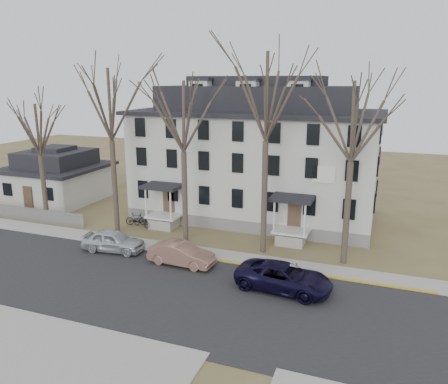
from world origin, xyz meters
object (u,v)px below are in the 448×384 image
at_px(tree_bungalow, 37,126).
at_px(tree_mid_right, 354,116).
at_px(tree_mid_left, 183,111).
at_px(boarding_house, 256,156).
at_px(car_silver, 113,241).
at_px(car_navy, 284,278).
at_px(tree_center, 267,90).
at_px(car_tan, 181,255).
at_px(bicycle_left, 142,222).
at_px(bicycle_right, 136,219).
at_px(tree_far_left, 109,99).
at_px(small_house, 58,178).

bearing_deg(tree_bungalow, tree_mid_right, 0.00).
bearing_deg(tree_mid_left, boarding_house, 69.80).
height_order(car_silver, car_navy, car_navy).
bearing_deg(tree_mid_right, tree_center, 180.00).
relative_size(boarding_house, car_navy, 3.77).
bearing_deg(car_silver, car_tan, -100.18).
height_order(car_navy, bicycle_left, car_navy).
bearing_deg(car_silver, bicycle_right, 9.53).
bearing_deg(boarding_house, car_silver, -120.29).
bearing_deg(tree_bungalow, tree_far_left, 0.00).
distance_m(car_silver, bicycle_left, 5.31).
bearing_deg(car_navy, small_house, 71.80).
relative_size(car_silver, bicycle_left, 2.43).
bearing_deg(car_navy, boarding_house, 28.69).
relative_size(tree_mid_left, tree_bungalow, 1.18).
relative_size(tree_mid_right, car_navy, 2.31).
relative_size(boarding_house, car_tan, 4.73).
height_order(tree_bungalow, bicycle_right, tree_bungalow).
xyz_separation_m(tree_mid_left, tree_mid_right, (11.50, 0.00, 0.00)).
relative_size(car_tan, bicycle_right, 2.47).
xyz_separation_m(car_silver, bicycle_left, (-0.85, 5.23, -0.28)).
relative_size(tree_mid_left, car_silver, 2.86).
bearing_deg(tree_center, bicycle_left, 171.50).
bearing_deg(car_tan, tree_bungalow, 76.88).
relative_size(tree_far_left, bicycle_right, 7.71).
height_order(tree_bungalow, car_navy, tree_bungalow).
distance_m(tree_mid_left, tree_mid_right, 11.50).
bearing_deg(tree_bungalow, car_silver, -21.71).
bearing_deg(car_silver, tree_far_left, 24.53).
bearing_deg(tree_center, tree_far_left, 180.00).
bearing_deg(tree_mid_left, bicycle_right, 161.26).
distance_m(tree_far_left, car_silver, 10.46).
height_order(tree_far_left, tree_bungalow, tree_far_left).
xyz_separation_m(small_house, car_silver, (13.12, -9.83, -1.49)).
xyz_separation_m(tree_bungalow, car_silver, (9.12, -3.63, -7.36)).
xyz_separation_m(boarding_house, tree_far_left, (-9.00, -8.15, 4.96)).
distance_m(bicycle_left, bicycle_right, 0.68).
relative_size(tree_mid_right, bicycle_right, 7.16).
xyz_separation_m(tree_mid_left, car_tan, (1.62, -4.06, -8.88)).
relative_size(small_house, tree_center, 0.59).
bearing_deg(tree_mid_right, bicycle_left, 174.36).
xyz_separation_m(tree_mid_left, car_navy, (8.65, -5.20, -8.84)).
distance_m(tree_mid_right, bicycle_left, 18.69).
bearing_deg(tree_mid_right, tree_far_left, 180.00).
xyz_separation_m(tree_mid_right, car_silver, (-15.38, -3.63, -8.84)).
bearing_deg(car_tan, boarding_house, -4.07).
xyz_separation_m(tree_far_left, car_tan, (7.62, -4.06, -9.62)).
bearing_deg(boarding_house, car_navy, -67.06).
bearing_deg(tree_center, small_house, 164.92).
relative_size(small_house, bicycle_right, 4.89).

